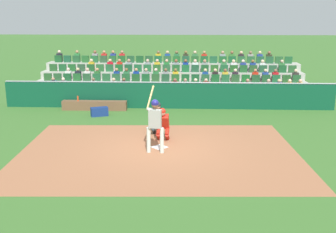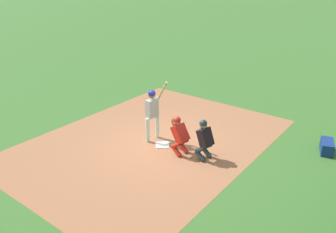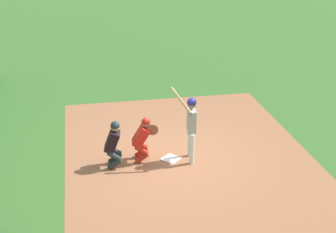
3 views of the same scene
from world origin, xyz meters
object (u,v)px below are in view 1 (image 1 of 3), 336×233
(dugout_bench, at_px, (95,105))
(catcher_crouching, at_px, (162,122))
(home_plate_umpire, at_px, (158,117))
(water_bottle_on_bench, at_px, (78,98))
(home_plate_marker, at_px, (159,147))
(equipment_duffel_bag, at_px, (99,112))
(batter_at_plate, at_px, (155,120))

(dugout_bench, bearing_deg, catcher_crouching, 126.92)
(home_plate_umpire, height_order, water_bottle_on_bench, home_plate_umpire)
(home_plate_marker, height_order, water_bottle_on_bench, water_bottle_on_bench)
(equipment_duffel_bag, bearing_deg, home_plate_marker, 103.72)
(home_plate_marker, xyz_separation_m, batter_at_plate, (0.11, 0.51, 1.10))
(water_bottle_on_bench, bearing_deg, home_plate_marker, 128.22)
(catcher_crouching, distance_m, dugout_bench, 5.92)
(catcher_crouching, bearing_deg, home_plate_umpire, -74.62)
(equipment_duffel_bag, bearing_deg, home_plate_umpire, 114.62)
(water_bottle_on_bench, bearing_deg, home_plate_umpire, 136.66)
(batter_at_plate, height_order, dugout_bench, batter_at_plate)
(home_plate_umpire, bearing_deg, equipment_duffel_bag, -44.21)
(home_plate_marker, height_order, batter_at_plate, batter_at_plate)
(batter_at_plate, relative_size, catcher_crouching, 1.72)
(catcher_crouching, height_order, home_plate_umpire, home_plate_umpire)
(home_plate_marker, distance_m, water_bottle_on_bench, 6.90)
(home_plate_marker, relative_size, water_bottle_on_bench, 1.78)
(batter_at_plate, height_order, catcher_crouching, batter_at_plate)
(batter_at_plate, distance_m, catcher_crouching, 1.34)
(batter_at_plate, distance_m, equipment_duffel_bag, 5.69)
(dugout_bench, xyz_separation_m, water_bottle_on_bench, (0.78, 0.06, 0.34))
(batter_at_plate, xyz_separation_m, home_plate_umpire, (0.05, -2.05, -0.41))
(home_plate_marker, distance_m, equipment_duffel_bag, 5.25)
(home_plate_marker, distance_m, home_plate_umpire, 1.69)
(batter_at_plate, xyz_separation_m, dugout_bench, (3.37, -5.98, -0.90))
(water_bottle_on_bench, bearing_deg, equipment_duffel_bag, 138.70)
(home_plate_marker, bearing_deg, equipment_duffel_bag, -55.11)
(catcher_crouching, distance_m, water_bottle_on_bench, 6.36)
(batter_at_plate, relative_size, equipment_duffel_bag, 2.85)
(dugout_bench, relative_size, equipment_duffel_bag, 4.08)
(batter_at_plate, bearing_deg, home_plate_umpire, -88.68)
(catcher_crouching, relative_size, dugout_bench, 0.41)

